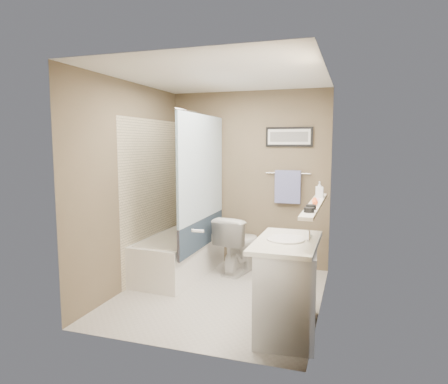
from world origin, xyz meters
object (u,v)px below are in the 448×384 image
(candle_bowl_far, at_px, (311,207))
(hair_brush_back, at_px, (315,201))
(bathtub, at_px, (179,255))
(soap_bottle, at_px, (319,189))
(toilet, at_px, (239,244))
(glass_jar, at_px, (320,192))
(candle_bowl_near, at_px, (309,210))
(hair_brush_front, at_px, (314,202))
(vanity, at_px, (287,288))

(candle_bowl_far, height_order, hair_brush_back, hair_brush_back)
(bathtub, relative_size, soap_bottle, 8.79)
(bathtub, distance_m, soap_bottle, 2.04)
(toilet, xyz_separation_m, glass_jar, (1.06, -0.52, 0.79))
(bathtub, bearing_deg, hair_brush_back, -17.83)
(candle_bowl_near, relative_size, glass_jar, 0.90)
(bathtub, bearing_deg, toilet, 27.54)
(soap_bottle, bearing_deg, hair_brush_front, -90.00)
(toilet, xyz_separation_m, candle_bowl_far, (1.06, -1.41, 0.76))
(candle_bowl_far, height_order, glass_jar, glass_jar)
(candle_bowl_far, relative_size, glass_jar, 0.90)
(candle_bowl_near, relative_size, candle_bowl_far, 1.00)
(bathtub, distance_m, candle_bowl_near, 2.35)
(vanity, bearing_deg, candle_bowl_near, -29.47)
(candle_bowl_near, bearing_deg, vanity, 155.94)
(candle_bowl_far, bearing_deg, toilet, 126.85)
(hair_brush_front, height_order, soap_bottle, soap_bottle)
(hair_brush_back, relative_size, soap_bottle, 1.29)
(hair_brush_back, distance_m, glass_jar, 0.50)
(candle_bowl_near, distance_m, glass_jar, 1.05)
(bathtub, xyz_separation_m, candle_bowl_near, (1.79, -1.25, 0.89))
(vanity, xyz_separation_m, hair_brush_back, (0.19, 0.47, 0.74))
(vanity, bearing_deg, hair_brush_back, 63.27)
(bathtub, relative_size, glass_jar, 15.00)
(toilet, bearing_deg, soap_bottle, 163.89)
(candle_bowl_near, height_order, soap_bottle, soap_bottle)
(hair_brush_back, bearing_deg, hair_brush_front, -90.00)
(bathtub, xyz_separation_m, hair_brush_front, (1.79, -0.79, 0.89))
(glass_jar, bearing_deg, candle_bowl_far, -90.00)
(bathtub, relative_size, hair_brush_back, 6.82)
(hair_brush_front, bearing_deg, bathtub, 156.11)
(toilet, xyz_separation_m, hair_brush_back, (1.06, -1.02, 0.76))
(bathtub, xyz_separation_m, hair_brush_back, (1.79, -0.69, 0.89))
(hair_brush_back, bearing_deg, candle_bowl_far, -90.00)
(candle_bowl_far, relative_size, hair_brush_front, 0.41)
(hair_brush_front, bearing_deg, candle_bowl_far, -90.00)
(hair_brush_back, height_order, soap_bottle, soap_bottle)
(toilet, height_order, candle_bowl_far, candle_bowl_far)
(bathtub, xyz_separation_m, candle_bowl_far, (1.79, -1.09, 0.89))
(vanity, bearing_deg, soap_bottle, 73.16)
(toilet, distance_m, vanity, 1.73)
(candle_bowl_far, xyz_separation_m, hair_brush_front, (0.00, 0.29, 0.00))
(glass_jar, height_order, soap_bottle, soap_bottle)
(vanity, height_order, soap_bottle, soap_bottle)
(hair_brush_back, bearing_deg, candle_bowl_near, -90.00)
(bathtub, xyz_separation_m, vanity, (1.60, -1.16, 0.15))
(vanity, relative_size, hair_brush_back, 4.09)
(bathtub, bearing_deg, hair_brush_front, -20.57)
(vanity, bearing_deg, hair_brush_front, 58.26)
(soap_bottle, bearing_deg, hair_brush_back, -90.00)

